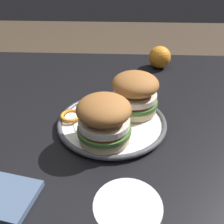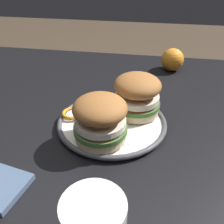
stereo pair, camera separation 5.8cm
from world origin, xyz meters
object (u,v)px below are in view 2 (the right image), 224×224
(dining_table, at_px, (106,148))
(whole_orange, at_px, (172,60))
(dinner_plate, at_px, (112,123))
(sandwich_half_left, at_px, (137,94))
(sandwich_half_right, at_px, (100,118))

(dining_table, bearing_deg, whole_orange, 62.60)
(dinner_plate, distance_m, sandwich_half_left, 0.09)
(dinner_plate, height_order, sandwich_half_right, sandwich_half_right)
(dining_table, xyz_separation_m, sandwich_half_left, (0.07, 0.01, 0.17))
(dinner_plate, distance_m, sandwich_half_right, 0.09)
(dinner_plate, relative_size, sandwich_half_right, 1.67)
(sandwich_half_left, height_order, sandwich_half_right, same)
(dining_table, bearing_deg, sandwich_half_right, -85.58)
(dining_table, bearing_deg, sandwich_half_left, 10.98)
(dining_table, distance_m, whole_orange, 0.40)
(sandwich_half_left, bearing_deg, dining_table, -169.02)
(sandwich_half_right, bearing_deg, sandwich_half_left, 59.90)
(sandwich_half_right, bearing_deg, whole_orange, 69.19)
(sandwich_half_left, bearing_deg, dinner_plate, -139.44)
(whole_orange, bearing_deg, dining_table, -117.40)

